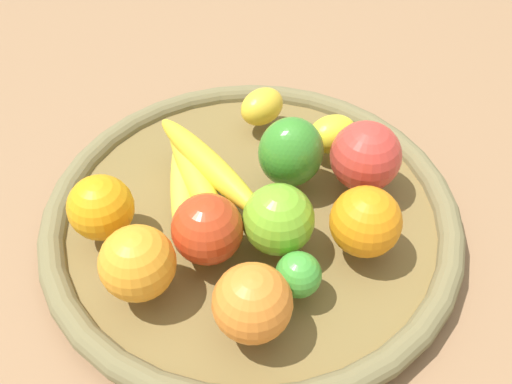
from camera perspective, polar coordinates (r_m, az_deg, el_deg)
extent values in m
plane|color=#956C4A|center=(0.66, 0.00, -3.43)|extent=(2.40, 2.40, 0.00)
cylinder|color=olive|center=(0.65, 0.00, -2.79)|extent=(0.45, 0.45, 0.02)
torus|color=olive|center=(0.64, 0.00, -2.13)|extent=(0.47, 0.47, 0.03)
sphere|color=orange|center=(0.58, 11.38, -2.93)|extent=(0.10, 0.10, 0.07)
ellipsoid|color=#3C8D2B|center=(0.63, 3.96, 3.99)|extent=(0.08, 0.08, 0.08)
ellipsoid|color=yellow|center=(0.72, 1.00, 8.55)|extent=(0.07, 0.07, 0.04)
sphere|color=red|center=(0.56, -4.38, -3.72)|extent=(0.10, 0.10, 0.07)
ellipsoid|color=yellow|center=(0.63, -6.81, 0.31)|extent=(0.05, 0.19, 0.03)
ellipsoid|color=yellow|center=(0.62, -5.52, 1.41)|extent=(0.10, 0.19, 0.03)
ellipsoid|color=yellow|center=(0.62, -4.31, 2.79)|extent=(0.14, 0.17, 0.03)
sphere|color=#D63C33|center=(0.64, 11.33, 3.52)|extent=(0.10, 0.10, 0.08)
ellipsoid|color=yellow|center=(0.69, 8.03, 5.77)|extent=(0.07, 0.07, 0.05)
sphere|color=orange|center=(0.55, -11.26, -6.99)|extent=(0.07, 0.07, 0.07)
sphere|color=orange|center=(0.51, 0.11, -11.03)|extent=(0.09, 0.09, 0.07)
sphere|color=#79B92A|center=(0.57, 2.75, -2.76)|extent=(0.09, 0.09, 0.07)
sphere|color=green|center=(0.55, 4.78, -8.23)|extent=(0.06, 0.06, 0.04)
sphere|color=orange|center=(0.60, -14.80, -1.51)|extent=(0.09, 0.09, 0.07)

